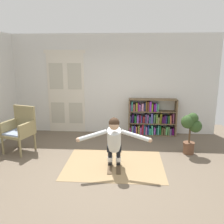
{
  "coord_description": "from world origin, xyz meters",
  "views": [
    {
      "loc": [
        0.46,
        -4.5,
        2.33
      ],
      "look_at": [
        0.08,
        0.81,
        1.05
      ],
      "focal_mm": 38.81,
      "sensor_mm": 36.0,
      "label": 1
    }
  ],
  "objects_px": {
    "bookshelf": "(151,119)",
    "wicker_chair": "(20,128)",
    "skis_pair": "(114,163)",
    "potted_plant": "(191,128)",
    "person_skier": "(114,139)"
  },
  "relations": [
    {
      "from": "bookshelf",
      "to": "skis_pair",
      "type": "xyz_separation_m",
      "value": [
        -0.94,
        -2.05,
        -0.45
      ]
    },
    {
      "from": "potted_plant",
      "to": "skis_pair",
      "type": "relative_size",
      "value": 1.05
    },
    {
      "from": "bookshelf",
      "to": "wicker_chair",
      "type": "distance_m",
      "value": 3.58
    },
    {
      "from": "bookshelf",
      "to": "wicker_chair",
      "type": "xyz_separation_m",
      "value": [
        -3.27,
        -1.46,
        0.11
      ]
    },
    {
      "from": "bookshelf",
      "to": "skis_pair",
      "type": "distance_m",
      "value": 2.3
    },
    {
      "from": "potted_plant",
      "to": "skis_pair",
      "type": "xyz_separation_m",
      "value": [
        -1.76,
        -0.7,
        -0.62
      ]
    },
    {
      "from": "bookshelf",
      "to": "skis_pair",
      "type": "bearing_deg",
      "value": -114.69
    },
    {
      "from": "potted_plant",
      "to": "wicker_chair",
      "type": "bearing_deg",
      "value": -178.37
    },
    {
      "from": "bookshelf",
      "to": "wicker_chair",
      "type": "height_order",
      "value": "wicker_chair"
    },
    {
      "from": "wicker_chair",
      "to": "skis_pair",
      "type": "xyz_separation_m",
      "value": [
        2.33,
        -0.58,
        -0.56
      ]
    },
    {
      "from": "bookshelf",
      "to": "potted_plant",
      "type": "bearing_deg",
      "value": -58.53
    },
    {
      "from": "potted_plant",
      "to": "skis_pair",
      "type": "height_order",
      "value": "potted_plant"
    },
    {
      "from": "person_skier",
      "to": "potted_plant",
      "type": "bearing_deg",
      "value": 27.69
    },
    {
      "from": "person_skier",
      "to": "bookshelf",
      "type": "bearing_deg",
      "value": 67.69
    },
    {
      "from": "skis_pair",
      "to": "person_skier",
      "type": "height_order",
      "value": "person_skier"
    }
  ]
}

